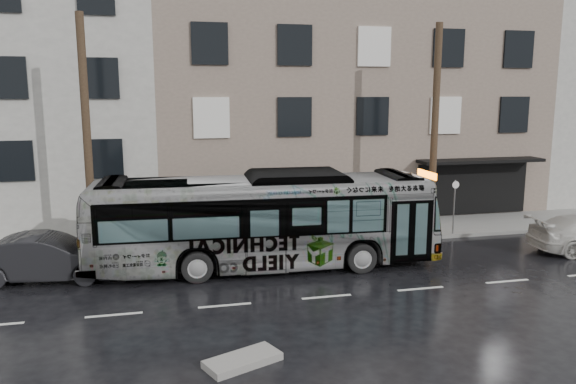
% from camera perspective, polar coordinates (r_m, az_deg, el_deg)
% --- Properties ---
extents(ground, '(120.00, 120.00, 0.00)m').
position_cam_1_polar(ground, '(20.20, 1.85, -8.15)').
color(ground, black).
rests_on(ground, ground).
extents(sidewalk, '(90.00, 3.60, 0.15)m').
position_cam_1_polar(sidewalk, '(24.75, -1.09, -4.51)').
color(sidewalk, gray).
rests_on(sidewalk, ground).
extents(building_taupe, '(20.00, 12.00, 11.00)m').
position_cam_1_polar(building_taupe, '(32.79, 4.65, 8.66)').
color(building_taupe, gray).
rests_on(building_taupe, ground).
extents(utility_pole_front, '(0.30, 0.30, 9.00)m').
position_cam_1_polar(utility_pole_front, '(24.71, 14.66, 5.91)').
color(utility_pole_front, '#443522').
rests_on(utility_pole_front, sidewalk).
extents(utility_pole_rear, '(0.30, 0.30, 9.00)m').
position_cam_1_polar(utility_pole_rear, '(22.03, -19.74, 5.16)').
color(utility_pole_rear, '#443522').
rests_on(utility_pole_rear, sidewalk).
extents(sign_post, '(0.06, 0.06, 2.40)m').
position_cam_1_polar(sign_post, '(25.68, 16.51, -1.48)').
color(sign_post, slate).
rests_on(sign_post, sidewalk).
extents(bus, '(12.71, 3.53, 3.50)m').
position_cam_1_polar(bus, '(20.31, -2.53, -2.91)').
color(bus, '#B2B2B2').
rests_on(bus, ground).
extents(dark_sedan, '(5.01, 2.26, 1.60)m').
position_cam_1_polar(dark_sedan, '(20.80, -23.23, -6.15)').
color(dark_sedan, black).
rests_on(dark_sedan, ground).
extents(slush_pile, '(1.97, 1.44, 0.18)m').
position_cam_1_polar(slush_pile, '(13.87, -4.62, -16.68)').
color(slush_pile, '#9A9892').
rests_on(slush_pile, ground).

